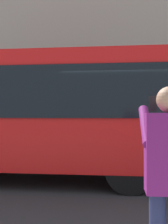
{
  "coord_description": "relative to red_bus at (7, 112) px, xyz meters",
  "views": [
    {
      "loc": [
        0.13,
        6.9,
        1.61
      ],
      "look_at": [
        0.96,
        -0.36,
        1.69
      ],
      "focal_mm": 45.65,
      "sensor_mm": 36.0,
      "label": 1
    }
  ],
  "objects": [
    {
      "name": "red_bus",
      "position": [
        0.0,
        0.0,
        0.0
      ],
      "size": [
        9.05,
        2.54,
        3.08
      ],
      "color": "red",
      "rests_on": "ground_plane"
    },
    {
      "name": "building_facade_far",
      "position": [
        -2.9,
        -6.74,
        4.3
      ],
      "size": [
        28.0,
        1.55,
        12.0
      ],
      "color": "#A89E8E",
      "rests_on": "ground_plane"
    },
    {
      "name": "ground_plane",
      "position": [
        -2.89,
        0.06,
        -1.68
      ],
      "size": [
        60.0,
        60.0,
        0.0
      ],
      "primitive_type": "plane",
      "color": "#2B2B2D"
    }
  ]
}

